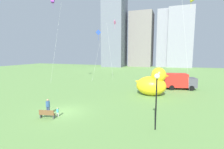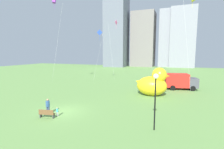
{
  "view_description": "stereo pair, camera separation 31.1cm",
  "coord_description": "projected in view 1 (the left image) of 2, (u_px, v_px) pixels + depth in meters",
  "views": [
    {
      "loc": [
        11.27,
        -14.84,
        6.53
      ],
      "look_at": [
        4.17,
        4.51,
        3.87
      ],
      "focal_mm": 26.53,
      "sensor_mm": 36.0,
      "label": 1
    },
    {
      "loc": [
        11.56,
        -14.73,
        6.53
      ],
      "look_at": [
        4.17,
        4.51,
        3.87
      ],
      "focal_mm": 26.53,
      "sensor_mm": 36.0,
      "label": 2
    }
  ],
  "objects": [
    {
      "name": "ground_plane",
      "position": [
        63.0,
        112.0,
        18.5
      ],
      "size": [
        140.0,
        140.0,
        0.0
      ],
      "primitive_type": "plane",
      "color": "#68954B"
    },
    {
      "name": "park_bench",
      "position": [
        47.0,
        114.0,
        16.62
      ],
      "size": [
        1.63,
        0.78,
        0.9
      ],
      "color": "brown",
      "rests_on": "ground"
    },
    {
      "name": "person_adult",
      "position": [
        48.0,
        106.0,
        17.69
      ],
      "size": [
        0.41,
        0.41,
        1.69
      ],
      "color": "#38476B",
      "rests_on": "ground"
    },
    {
      "name": "person_child",
      "position": [
        58.0,
        112.0,
        17.12
      ],
      "size": [
        0.23,
        0.23,
        0.94
      ],
      "color": "silver",
      "rests_on": "ground"
    },
    {
      "name": "giant_inflatable_duck",
      "position": [
        152.0,
        83.0,
        25.65
      ],
      "size": [
        5.3,
        3.4,
        4.39
      ],
      "color": "yellow",
      "rests_on": "ground"
    },
    {
      "name": "lamppost",
      "position": [
        157.0,
        88.0,
        13.78
      ],
      "size": [
        0.45,
        0.45,
        4.87
      ],
      "color": "black",
      "rests_on": "ground"
    },
    {
      "name": "box_truck",
      "position": [
        179.0,
        81.0,
        30.13
      ],
      "size": [
        5.84,
        3.39,
        2.85
      ],
      "color": "red",
      "rests_on": "ground"
    },
    {
      "name": "city_skyline",
      "position": [
        145.0,
        36.0,
        80.31
      ],
      "size": [
        40.45,
        17.14,
        34.73
      ],
      "color": "slate",
      "rests_on": "ground"
    },
    {
      "name": "kite_blue",
      "position": [
        98.0,
        35.0,
        37.18
      ],
      "size": [
        2.31,
        2.22,
        11.8
      ],
      "color": "silver",
      "rests_on": "ground"
    },
    {
      "name": "kite_purple",
      "position": [
        53.0,
        1.0,
        33.32
      ],
      "size": [
        2.59,
        2.57,
        17.82
      ],
      "color": "silver",
      "rests_on": "ground"
    },
    {
      "name": "kite_pink",
      "position": [
        114.0,
        25.0,
        42.14
      ],
      "size": [
        2.44,
        2.78,
        14.98
      ],
      "color": "silver",
      "rests_on": "ground"
    }
  ]
}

